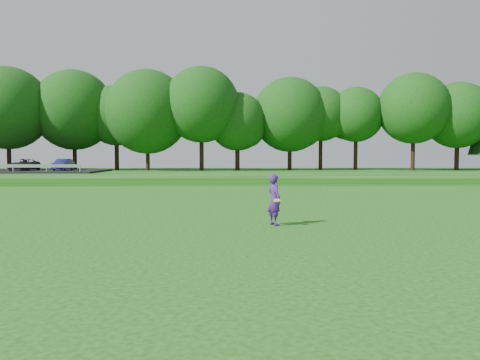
{
  "coord_description": "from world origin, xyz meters",
  "views": [
    {
      "loc": [
        0.74,
        -16.28,
        2.32
      ],
      "look_at": [
        1.42,
        3.11,
        1.3
      ],
      "focal_mm": 35.0,
      "sensor_mm": 36.0,
      "label": 1
    }
  ],
  "objects": [
    {
      "name": "berm",
      "position": [
        0.0,
        34.0,
        0.3
      ],
      "size": [
        130.0,
        30.0,
        0.6
      ],
      "primitive_type": "cube",
      "color": "#17460D",
      "rests_on": "ground"
    },
    {
      "name": "woman",
      "position": [
        2.42,
        -0.9,
        0.85
      ],
      "size": [
        0.62,
        0.87,
        1.7
      ],
      "color": "#431B7C",
      "rests_on": "ground"
    },
    {
      "name": "walking_path",
      "position": [
        0.0,
        20.0,
        0.02
      ],
      "size": [
        130.0,
        1.6,
        0.04
      ],
      "primitive_type": "cube",
      "color": "gray",
      "rests_on": "ground"
    },
    {
      "name": "ground",
      "position": [
        0.0,
        0.0,
        0.0
      ],
      "size": [
        140.0,
        140.0,
        0.0
      ],
      "primitive_type": "plane",
      "color": "#17460D",
      "rests_on": "ground"
    },
    {
      "name": "treeline",
      "position": [
        0.0,
        38.0,
        8.1
      ],
      "size": [
        104.0,
        7.0,
        15.0
      ],
      "primitive_type": null,
      "color": "#143F0E",
      "rests_on": "berm"
    }
  ]
}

